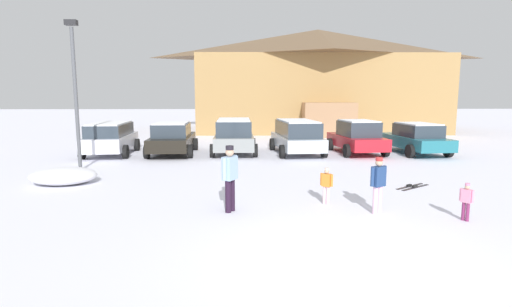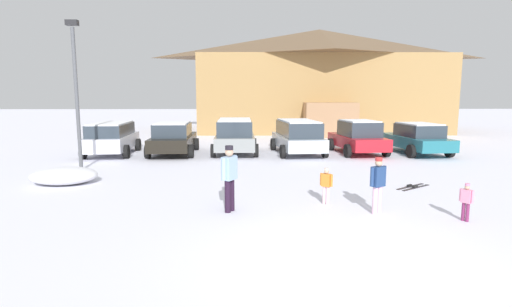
{
  "view_description": "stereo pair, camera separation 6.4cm",
  "coord_description": "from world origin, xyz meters",
  "px_view_note": "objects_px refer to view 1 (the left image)",
  "views": [
    {
      "loc": [
        -1.84,
        -6.57,
        2.89
      ],
      "look_at": [
        -1.5,
        5.37,
        1.15
      ],
      "focal_mm": 28.0,
      "sensor_mm": 36.0,
      "label": 1
    },
    {
      "loc": [
        -1.78,
        -6.57,
        2.89
      ],
      "look_at": [
        -1.5,
        5.37,
        1.15
      ],
      "focal_mm": 28.0,
      "sensor_mm": 36.0,
      "label": 2
    }
  ],
  "objects_px": {
    "pair_of_skis": "(412,187)",
    "lamp_post": "(75,88)",
    "skier_child_in_pink_snowsuit": "(466,200)",
    "parked_red_sedan": "(357,137)",
    "parked_white_suv": "(111,137)",
    "skier_adult_in_blue_parka": "(230,175)",
    "parked_grey_wagon": "(234,135)",
    "skier_child_in_orange_jacket": "(326,184)",
    "parked_teal_hatchback": "(416,138)",
    "skier_teen_in_navy_coat": "(378,182)",
    "ski_lodge": "(317,80)",
    "plowed_snow_pile": "(63,176)",
    "parked_black_sedan": "(172,138)",
    "parked_silver_wagon": "(297,136)"
  },
  "relations": [
    {
      "from": "lamp_post",
      "to": "skier_child_in_pink_snowsuit",
      "type": "bearing_deg",
      "value": -30.08
    },
    {
      "from": "parked_white_suv",
      "to": "skier_adult_in_blue_parka",
      "type": "distance_m",
      "value": 11.66
    },
    {
      "from": "parked_white_suv",
      "to": "parked_silver_wagon",
      "type": "relative_size",
      "value": 0.94
    },
    {
      "from": "skier_child_in_orange_jacket",
      "to": "pair_of_skis",
      "type": "relative_size",
      "value": 0.76
    },
    {
      "from": "parked_red_sedan",
      "to": "skier_adult_in_blue_parka",
      "type": "distance_m",
      "value": 11.61
    },
    {
      "from": "parked_black_sedan",
      "to": "parked_grey_wagon",
      "type": "distance_m",
      "value": 3.05
    },
    {
      "from": "lamp_post",
      "to": "parked_red_sedan",
      "type": "bearing_deg",
      "value": 19.1
    },
    {
      "from": "parked_grey_wagon",
      "to": "skier_teen_in_navy_coat",
      "type": "relative_size",
      "value": 2.91
    },
    {
      "from": "skier_adult_in_blue_parka",
      "to": "lamp_post",
      "type": "distance_m",
      "value": 8.66
    },
    {
      "from": "skier_child_in_pink_snowsuit",
      "to": "parked_red_sedan",
      "type": "bearing_deg",
      "value": 87.41
    },
    {
      "from": "skier_child_in_pink_snowsuit",
      "to": "lamp_post",
      "type": "height_order",
      "value": "lamp_post"
    },
    {
      "from": "skier_adult_in_blue_parka",
      "to": "lamp_post",
      "type": "relative_size",
      "value": 0.29
    },
    {
      "from": "plowed_snow_pile",
      "to": "parked_red_sedan",
      "type": "bearing_deg",
      "value": 29.67
    },
    {
      "from": "pair_of_skis",
      "to": "plowed_snow_pile",
      "type": "xyz_separation_m",
      "value": [
        -11.31,
        0.84,
        0.25
      ]
    },
    {
      "from": "parked_white_suv",
      "to": "skier_teen_in_navy_coat",
      "type": "relative_size",
      "value": 3.14
    },
    {
      "from": "parked_red_sedan",
      "to": "skier_child_in_orange_jacket",
      "type": "bearing_deg",
      "value": -110.22
    },
    {
      "from": "lamp_post",
      "to": "plowed_snow_pile",
      "type": "bearing_deg",
      "value": -79.79
    },
    {
      "from": "skier_teen_in_navy_coat",
      "to": "skier_adult_in_blue_parka",
      "type": "xyz_separation_m",
      "value": [
        -3.63,
        0.27,
        0.15
      ]
    },
    {
      "from": "plowed_snow_pile",
      "to": "parked_white_suv",
      "type": "bearing_deg",
      "value": 95.06
    },
    {
      "from": "parked_teal_hatchback",
      "to": "skier_adult_in_blue_parka",
      "type": "height_order",
      "value": "skier_adult_in_blue_parka"
    },
    {
      "from": "lamp_post",
      "to": "parked_white_suv",
      "type": "bearing_deg",
      "value": 91.95
    },
    {
      "from": "parked_teal_hatchback",
      "to": "skier_teen_in_navy_coat",
      "type": "relative_size",
      "value": 3.2
    },
    {
      "from": "parked_teal_hatchback",
      "to": "skier_teen_in_navy_coat",
      "type": "distance_m",
      "value": 11.39
    },
    {
      "from": "skier_child_in_orange_jacket",
      "to": "skier_child_in_pink_snowsuit",
      "type": "relative_size",
      "value": 1.11
    },
    {
      "from": "parked_black_sedan",
      "to": "skier_child_in_pink_snowsuit",
      "type": "bearing_deg",
      "value": -51.38
    },
    {
      "from": "parked_red_sedan",
      "to": "ski_lodge",
      "type": "bearing_deg",
      "value": 88.36
    },
    {
      "from": "parked_black_sedan",
      "to": "parked_grey_wagon",
      "type": "bearing_deg",
      "value": 2.15
    },
    {
      "from": "pair_of_skis",
      "to": "lamp_post",
      "type": "relative_size",
      "value": 0.23
    },
    {
      "from": "ski_lodge",
      "to": "parked_silver_wagon",
      "type": "relative_size",
      "value": 4.19
    },
    {
      "from": "lamp_post",
      "to": "plowed_snow_pile",
      "type": "height_order",
      "value": "lamp_post"
    },
    {
      "from": "ski_lodge",
      "to": "parked_teal_hatchback",
      "type": "distance_m",
      "value": 14.39
    },
    {
      "from": "parked_black_sedan",
      "to": "plowed_snow_pile",
      "type": "height_order",
      "value": "parked_black_sedan"
    },
    {
      "from": "skier_child_in_orange_jacket",
      "to": "skier_child_in_pink_snowsuit",
      "type": "distance_m",
      "value": 3.32
    },
    {
      "from": "parked_black_sedan",
      "to": "skier_teen_in_navy_coat",
      "type": "distance_m",
      "value": 12.32
    },
    {
      "from": "parked_silver_wagon",
      "to": "plowed_snow_pile",
      "type": "relative_size",
      "value": 2.19
    },
    {
      "from": "skier_child_in_orange_jacket",
      "to": "skier_child_in_pink_snowsuit",
      "type": "bearing_deg",
      "value": -27.29
    },
    {
      "from": "parked_white_suv",
      "to": "lamp_post",
      "type": "height_order",
      "value": "lamp_post"
    },
    {
      "from": "skier_teen_in_navy_coat",
      "to": "ski_lodge",
      "type": "bearing_deg",
      "value": 83.44
    },
    {
      "from": "plowed_snow_pile",
      "to": "skier_child_in_orange_jacket",
      "type": "bearing_deg",
      "value": -18.48
    },
    {
      "from": "parked_silver_wagon",
      "to": "lamp_post",
      "type": "relative_size",
      "value": 0.83
    },
    {
      "from": "parked_grey_wagon",
      "to": "skier_child_in_orange_jacket",
      "type": "distance_m",
      "value": 9.86
    },
    {
      "from": "parked_black_sedan",
      "to": "pair_of_skis",
      "type": "relative_size",
      "value": 3.48
    },
    {
      "from": "parked_black_sedan",
      "to": "parked_grey_wagon",
      "type": "relative_size",
      "value": 1.11
    },
    {
      "from": "parked_grey_wagon",
      "to": "plowed_snow_pile",
      "type": "height_order",
      "value": "parked_grey_wagon"
    },
    {
      "from": "parked_white_suv",
      "to": "skier_child_in_pink_snowsuit",
      "type": "distance_m",
      "value": 15.91
    },
    {
      "from": "ski_lodge",
      "to": "skier_teen_in_navy_coat",
      "type": "relative_size",
      "value": 14.02
    },
    {
      "from": "parked_black_sedan",
      "to": "parked_teal_hatchback",
      "type": "relative_size",
      "value": 1.01
    },
    {
      "from": "skier_teen_in_navy_coat",
      "to": "pair_of_skis",
      "type": "height_order",
      "value": "skier_teen_in_navy_coat"
    },
    {
      "from": "parked_red_sedan",
      "to": "lamp_post",
      "type": "bearing_deg",
      "value": -160.9
    },
    {
      "from": "parked_teal_hatchback",
      "to": "skier_adult_in_blue_parka",
      "type": "xyz_separation_m",
      "value": [
        -8.91,
        -9.82,
        0.16
      ]
    }
  ]
}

